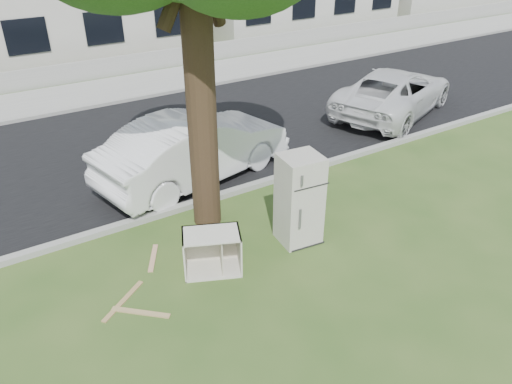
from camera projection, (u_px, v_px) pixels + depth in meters
ground at (274, 260)px, 8.93m from camera, size 120.00×120.00×0.00m
road at (149, 144)px, 13.34m from camera, size 120.00×7.00×0.01m
kerb_near at (210, 201)px, 10.73m from camera, size 120.00×0.18×0.12m
kerb_far at (107, 105)px, 15.95m from camera, size 120.00×0.18×0.12m
sidewalk at (94, 93)px, 17.01m from camera, size 120.00×2.80×0.01m
low_wall at (79, 72)px, 18.02m from camera, size 120.00×0.15×0.70m
fridge at (299, 199)px, 9.07m from camera, size 0.79×0.74×1.74m
cabinet at (212, 252)px, 8.51m from camera, size 1.13×0.94×0.76m
plank_a at (123, 301)px, 7.98m from camera, size 0.88×0.66×0.02m
plank_b at (141, 312)px, 7.75m from camera, size 0.76×0.71×0.02m
plank_c at (153, 258)px, 8.96m from camera, size 0.46×0.74×0.02m
car_center at (195, 148)px, 11.27m from camera, size 4.88×2.58×1.53m
car_right at (394, 92)px, 15.01m from camera, size 5.36×3.88×1.35m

